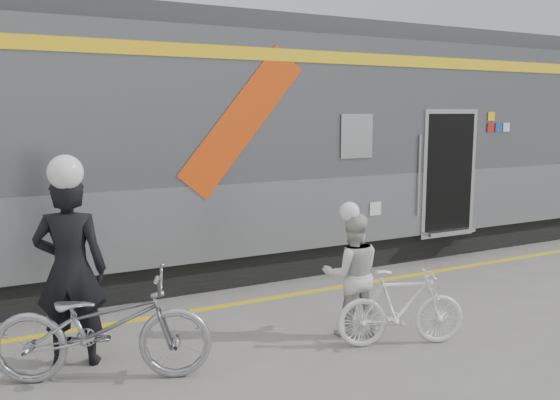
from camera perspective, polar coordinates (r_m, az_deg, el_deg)
ground at (r=6.78m, az=7.12°, el=-14.40°), size 90.00×90.00×0.00m
train at (r=10.71m, az=1.86°, el=5.39°), size 24.00×3.17×4.10m
safety_strip at (r=8.52m, az=-1.28°, el=-9.48°), size 24.00×0.12×0.01m
man at (r=6.53m, az=-19.53°, el=-6.38°), size 0.86×0.72×2.02m
bicycle_left at (r=6.17m, az=-16.68°, el=-11.51°), size 2.24×1.48×1.11m
woman at (r=7.08m, az=6.93°, el=-7.12°), size 0.86×0.76×1.46m
bicycle_right at (r=6.92m, az=11.60°, el=-10.10°), size 1.53×0.90×0.89m
helmet_man at (r=6.34m, az=-20.06°, el=4.03°), size 0.35×0.35×0.35m
helmet_woman at (r=6.90m, az=7.06°, el=-0.32°), size 0.23×0.23×0.23m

